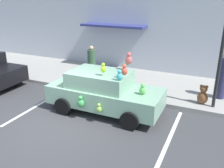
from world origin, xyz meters
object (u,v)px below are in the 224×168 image
Objects in this scene: teddy_bear_on_sidewalk at (203,95)px; pedestrian_walking_past at (223,78)px; plush_covered_car at (104,92)px; pedestrian_near_shopfront at (92,65)px; street_lamp_post at (224,39)px.

pedestrian_walking_past is at bearing 56.43° from teddy_bear_on_sidewalk.
pedestrian_near_shopfront is at bearing 127.19° from plush_covered_car.
pedestrian_near_shopfront is at bearing -177.33° from pedestrian_walking_past.
pedestrian_walking_past is at bearing 35.75° from plush_covered_car.
teddy_bear_on_sidewalk is 5.30m from pedestrian_near_shopfront.
street_lamp_post is 1.98m from pedestrian_walking_past.
teddy_bear_on_sidewalk is 0.41× the size of pedestrian_walking_past.
street_lamp_post reaches higher than pedestrian_near_shopfront.
pedestrian_near_shopfront is (-5.66, 0.75, -1.78)m from street_lamp_post.
plush_covered_car is at bearing -149.98° from teddy_bear_on_sidewalk.
teddy_bear_on_sidewalk is at bearing 30.02° from plush_covered_car.
pedestrian_near_shopfront is (-1.93, 2.54, 0.14)m from plush_covered_car.
teddy_bear_on_sidewalk is 0.45× the size of pedestrian_near_shopfront.
street_lamp_post is 5.98m from pedestrian_near_shopfront.
pedestrian_walking_past is (0.18, 1.02, -1.68)m from street_lamp_post.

